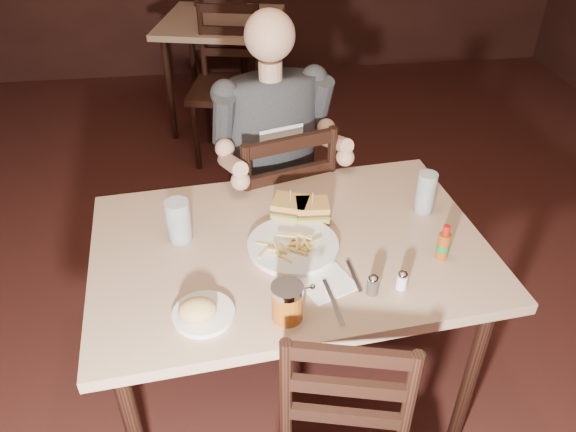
{
  "coord_description": "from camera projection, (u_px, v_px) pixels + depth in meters",
  "views": [
    {
      "loc": [
        -0.02,
        -1.46,
        1.93
      ],
      "look_at": [
        0.17,
        0.03,
        0.85
      ],
      "focal_mm": 35.0,
      "sensor_mm": 36.0,
      "label": 1
    }
  ],
  "objects": [
    {
      "name": "salt_shaker",
      "position": [
        402.0,
        281.0,
        1.67
      ],
      "size": [
        0.04,
        0.04,
        0.06
      ],
      "primitive_type": null,
      "rotation": [
        0.0,
        0.0,
        0.09
      ],
      "color": "white",
      "rests_on": "main_table"
    },
    {
      "name": "bg_table",
      "position": [
        222.0,
        32.0,
        3.92
      ],
      "size": [
        0.96,
        0.96,
        0.77
      ],
      "rotation": [
        0.0,
        0.0,
        -0.24
      ],
      "color": "tan",
      "rests_on": "ground"
    },
    {
      "name": "glass_right",
      "position": [
        426.0,
        193.0,
        1.97
      ],
      "size": [
        0.07,
        0.07,
        0.15
      ],
      "primitive_type": "cylinder",
      "rotation": [
        0.0,
        0.0,
        0.09
      ],
      "color": "silver",
      "rests_on": "main_table"
    },
    {
      "name": "hot_sauce",
      "position": [
        444.0,
        242.0,
        1.77
      ],
      "size": [
        0.04,
        0.04,
        0.13
      ],
      "primitive_type": null,
      "rotation": [
        0.0,
        0.0,
        0.09
      ],
      "color": "#8A410F",
      "rests_on": "main_table"
    },
    {
      "name": "glass_left",
      "position": [
        179.0,
        221.0,
        1.84
      ],
      "size": [
        0.09,
        0.09,
        0.15
      ],
      "primitive_type": "cylinder",
      "rotation": [
        0.0,
        0.0,
        0.09
      ],
      "color": "silver",
      "rests_on": "main_table"
    },
    {
      "name": "sandwich_left",
      "position": [
        290.0,
        202.0,
        1.94
      ],
      "size": [
        0.15,
        0.13,
        0.1
      ],
      "primitive_type": null,
      "rotation": [
        0.0,
        0.0,
        -0.36
      ],
      "color": "gold",
      "rests_on": "dinner_plate"
    },
    {
      "name": "fork",
      "position": [
        354.0,
        276.0,
        1.72
      ],
      "size": [
        0.02,
        0.15,
        0.0
      ],
      "primitive_type": "cube",
      "rotation": [
        0.0,
        0.0,
        0.06
      ],
      "color": "silver",
      "rests_on": "napkin"
    },
    {
      "name": "syrup_dispenser",
      "position": [
        287.0,
        302.0,
        1.56
      ],
      "size": [
        0.1,
        0.1,
        0.12
      ],
      "primitive_type": null,
      "rotation": [
        0.0,
        0.0,
        0.09
      ],
      "color": "#8A410F",
      "rests_on": "main_table"
    },
    {
      "name": "chair_far",
      "position": [
        272.0,
        212.0,
        2.51
      ],
      "size": [
        0.56,
        0.59,
        0.96
      ],
      "primitive_type": null,
      "rotation": [
        0.0,
        0.0,
        3.42
      ],
      "color": "black",
      "rests_on": "ground"
    },
    {
      "name": "diner",
      "position": [
        275.0,
        125.0,
        2.21
      ],
      "size": [
        0.6,
        0.52,
        0.87
      ],
      "primitive_type": null,
      "rotation": [
        0.0,
        0.0,
        0.28
      ],
      "color": "#323338",
      "rests_on": "chair_far"
    },
    {
      "name": "sandwich_right",
      "position": [
        312.0,
        205.0,
        1.93
      ],
      "size": [
        0.12,
        0.1,
        0.1
      ],
      "primitive_type": null,
      "rotation": [
        0.0,
        0.0,
        -0.06
      ],
      "color": "gold",
      "rests_on": "dinner_plate"
    },
    {
      "name": "bg_chair_near",
      "position": [
        226.0,
        90.0,
        3.59
      ],
      "size": [
        0.54,
        0.57,
        0.97
      ],
      "primitive_type": null,
      "rotation": [
        0.0,
        0.0,
        -0.22
      ],
      "color": "black",
      "rests_on": "ground"
    },
    {
      "name": "dinner_plate",
      "position": [
        293.0,
        247.0,
        1.83
      ],
      "size": [
        0.32,
        0.32,
        0.02
      ],
      "primitive_type": "cylinder",
      "rotation": [
        0.0,
        0.0,
        0.09
      ],
      "color": "white",
      "rests_on": "main_table"
    },
    {
      "name": "side_plate",
      "position": [
        204.0,
        315.0,
        1.59
      ],
      "size": [
        0.19,
        0.19,
        0.01
      ],
      "primitive_type": "cylinder",
      "rotation": [
        0.0,
        0.0,
        0.09
      ],
      "color": "white",
      "rests_on": "main_table"
    },
    {
      "name": "bread_roll",
      "position": [
        197.0,
        310.0,
        1.55
      ],
      "size": [
        0.12,
        0.1,
        0.06
      ],
      "primitive_type": "ellipsoid",
      "rotation": [
        0.0,
        0.0,
        0.09
      ],
      "color": "tan",
      "rests_on": "side_plate"
    },
    {
      "name": "ketchup_dollop",
      "position": [
        297.0,
        243.0,
        1.83
      ],
      "size": [
        0.05,
        0.05,
        0.01
      ],
      "primitive_type": "ellipsoid",
      "rotation": [
        0.0,
        0.0,
        0.09
      ],
      "color": "maroon",
      "rests_on": "dinner_plate"
    },
    {
      "name": "room_shell",
      "position": [
        226.0,
        59.0,
        1.49
      ],
      "size": [
        7.0,
        7.0,
        7.0
      ],
      "color": "black",
      "rests_on": "ground"
    },
    {
      "name": "knife",
      "position": [
        333.0,
        301.0,
        1.63
      ],
      "size": [
        0.03,
        0.19,
        0.0
      ],
      "primitive_type": "cube",
      "rotation": [
        0.0,
        0.0,
        0.11
      ],
      "color": "silver",
      "rests_on": "napkin"
    },
    {
      "name": "bg_chair_far",
      "position": [
        221.0,
        35.0,
        4.48
      ],
      "size": [
        0.47,
        0.51,
        0.96
      ],
      "primitive_type": null,
      "rotation": [
        0.0,
        0.0,
        3.2
      ],
      "color": "black",
      "rests_on": "ground"
    },
    {
      "name": "napkin",
      "position": [
        327.0,
        283.0,
        1.7
      ],
      "size": [
        0.19,
        0.19,
        0.0
      ],
      "primitive_type": "cube",
      "rotation": [
        0.0,
        0.0,
        0.38
      ],
      "color": "white",
      "rests_on": "main_table"
    },
    {
      "name": "main_table",
      "position": [
        290.0,
        261.0,
        1.9
      ],
      "size": [
        1.36,
        0.98,
        0.77
      ],
      "rotation": [
        0.0,
        0.0,
        0.09
      ],
      "color": "tan",
      "rests_on": "ground"
    },
    {
      "name": "pepper_shaker",
      "position": [
        373.0,
        285.0,
        1.65
      ],
      "size": [
        0.04,
        0.04,
        0.06
      ],
      "primitive_type": null,
      "rotation": [
        0.0,
        0.0,
        0.09
      ],
      "color": "#38332D",
      "rests_on": "main_table"
    },
    {
      "name": "fries_pile",
      "position": [
        287.0,
        245.0,
        1.8
      ],
      "size": [
        0.27,
        0.2,
        0.04
      ],
      "primitive_type": null,
      "rotation": [
        0.0,
        0.0,
        0.09
      ],
      "color": "#F3D462",
      "rests_on": "dinner_plate"
    }
  ]
}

